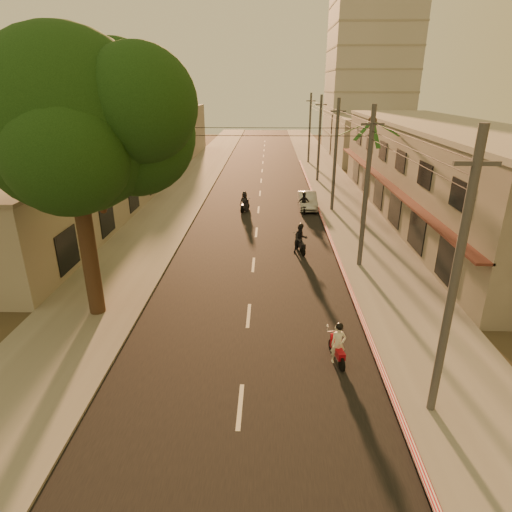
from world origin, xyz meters
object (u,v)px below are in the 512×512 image
at_px(palm_tree, 372,127).
at_px(broadleaf_tree, 80,123).
at_px(scooter_mid_a, 301,239).
at_px(scooter_red, 338,345).
at_px(parked_car, 307,200).
at_px(scooter_mid_b, 304,204).
at_px(scooter_far_a, 245,202).

bearing_deg(palm_tree, broadleaf_tree, -136.52).
bearing_deg(scooter_mid_a, palm_tree, 35.01).
bearing_deg(scooter_red, parked_car, 78.09).
height_order(broadleaf_tree, parked_car, broadleaf_tree).
xyz_separation_m(broadleaf_tree, scooter_red, (10.15, -3.54, -7.72)).
xyz_separation_m(broadleaf_tree, palm_tree, (14.61, 13.86, -1.33)).
distance_m(scooter_red, scooter_mid_a, 11.54).
height_order(broadleaf_tree, palm_tree, broadleaf_tree).
bearing_deg(scooter_mid_b, broadleaf_tree, -122.14).
bearing_deg(scooter_far_a, broadleaf_tree, -87.76).
bearing_deg(scooter_mid_b, scooter_red, -91.44).
bearing_deg(scooter_mid_a, scooter_mid_b, 70.56).
bearing_deg(parked_car, palm_tree, -51.37).
bearing_deg(scooter_red, scooter_mid_a, 82.99).
relative_size(broadleaf_tree, scooter_red, 7.02).
height_order(scooter_mid_a, parked_car, scooter_mid_a).
xyz_separation_m(scooter_red, scooter_far_a, (-4.69, 20.86, 0.04)).
bearing_deg(scooter_far_a, palm_tree, -1.01).
bearing_deg(scooter_mid_a, scooter_far_a, 99.34).
relative_size(palm_tree, scooter_mid_b, 4.56).
xyz_separation_m(palm_tree, scooter_mid_b, (-4.24, 3.20, -6.36)).
relative_size(scooter_mid_a, parked_car, 0.46).
bearing_deg(scooter_mid_b, palm_tree, -37.89).
bearing_deg(broadleaf_tree, palm_tree, 43.48).
distance_m(broadleaf_tree, parked_car, 22.84).
bearing_deg(scooter_mid_a, broadleaf_tree, -154.01).
distance_m(broadleaf_tree, scooter_mid_a, 14.55).
distance_m(scooter_mid_b, scooter_far_a, 4.91).
relative_size(scooter_red, scooter_far_a, 0.99).
distance_m(scooter_mid_a, parked_car, 10.67).
bearing_deg(parked_car, scooter_red, -92.03).
distance_m(scooter_red, scooter_far_a, 21.38).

